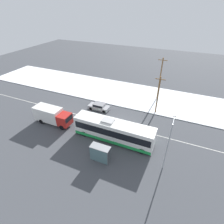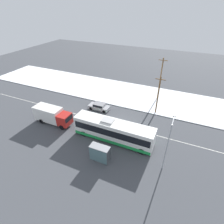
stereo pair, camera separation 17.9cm
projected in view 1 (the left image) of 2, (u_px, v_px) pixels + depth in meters
The scene contains 11 objects.
ground_plane at pixel (119, 125), 30.66m from camera, with size 120.00×120.00×0.00m, color #424449.
snow_lot at pixel (139, 96), 39.93m from camera, with size 80.00×12.20×0.12m.
lane_marking_center at pixel (119, 125), 30.66m from camera, with size 60.00×0.12×0.00m.
city_bus at pixel (114, 131), 26.65m from camera, with size 12.50×2.57×3.54m.
box_truck at pixel (52, 115), 30.46m from camera, with size 6.86×2.30×2.96m.
sedan_car at pixel (99, 106), 34.71m from camera, with size 4.22×1.80×1.38m.
pedestrian_at_stop at pixel (102, 149), 24.30m from camera, with size 0.62×0.28×1.74m.
bus_shelter at pixel (99, 152), 23.00m from camera, with size 2.69×1.20×2.40m.
streetlamp at pixel (169, 139), 20.86m from camera, with size 0.36×2.71×7.17m.
utility_pole_roadside at pixel (158, 95), 32.09m from camera, with size 1.80×0.24×7.40m.
utility_pole_snowlot at pixel (160, 78), 36.57m from camera, with size 1.80×0.24×9.03m.
Camera 1 is at (8.68, -22.92, 18.61)m, focal length 28.00 mm.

